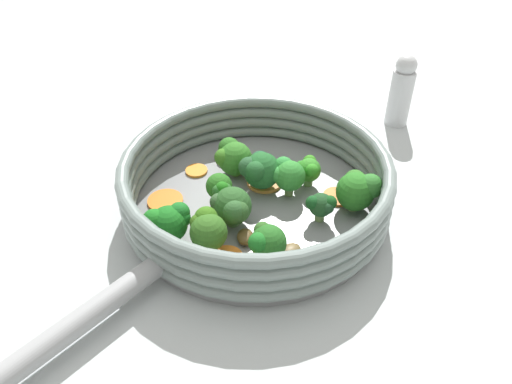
{
  "coord_description": "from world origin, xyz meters",
  "views": [
    {
      "loc": [
        0.03,
        0.47,
        0.41
      ],
      "look_at": [
        0.0,
        0.0,
        0.03
      ],
      "focal_mm": 35.0,
      "sensor_mm": 36.0,
      "label": 1
    }
  ],
  "objects_px": {
    "carrot_slice_5": "(196,171)",
    "broccoli_floret_1": "(321,205)",
    "mushroom_piece_1": "(225,157)",
    "broccoli_floret_7": "(233,157)",
    "broccoli_floret_3": "(266,242)",
    "carrot_slice_2": "(226,258)",
    "broccoli_floret_5": "(358,189)",
    "broccoli_floret_8": "(309,169)",
    "carrot_slice_8": "(265,182)",
    "broccoli_floret_0": "(232,207)",
    "carrot_slice_6": "(211,233)",
    "carrot_slice_7": "(243,272)",
    "salt_shaker": "(401,91)",
    "broccoli_floret_2": "(169,222)",
    "carrot_slice_3": "(282,273)",
    "mushroom_piece_0": "(245,237)",
    "carrot_slice_4": "(245,165)",
    "carrot_slice_0": "(165,201)",
    "broccoli_floret_9": "(287,174)",
    "carrot_slice_1": "(337,195)",
    "broccoli_floret_4": "(260,169)",
    "broccoli_floret_6": "(220,189)",
    "mushroom_piece_2": "(323,202)",
    "broccoli_floret_10": "(207,229)"
  },
  "relations": [
    {
      "from": "carrot_slice_5",
      "to": "broccoli_floret_1",
      "type": "distance_m",
      "value": 0.18
    },
    {
      "from": "mushroom_piece_1",
      "to": "broccoli_floret_7",
      "type": "bearing_deg",
      "value": 109.78
    },
    {
      "from": "broccoli_floret_3",
      "to": "carrot_slice_2",
      "type": "bearing_deg",
      "value": -10.25
    },
    {
      "from": "broccoli_floret_5",
      "to": "broccoli_floret_8",
      "type": "bearing_deg",
      "value": -45.33
    },
    {
      "from": "broccoli_floret_1",
      "to": "broccoli_floret_8",
      "type": "height_order",
      "value": "broccoli_floret_8"
    },
    {
      "from": "carrot_slice_5",
      "to": "carrot_slice_8",
      "type": "bearing_deg",
      "value": 160.62
    },
    {
      "from": "broccoli_floret_0",
      "to": "broccoli_floret_3",
      "type": "distance_m",
      "value": 0.07
    },
    {
      "from": "carrot_slice_6",
      "to": "broccoli_floret_8",
      "type": "xyz_separation_m",
      "value": [
        -0.13,
        -0.09,
        0.02
      ]
    },
    {
      "from": "carrot_slice_7",
      "to": "salt_shaker",
      "type": "xyz_separation_m",
      "value": [
        -0.26,
        -0.31,
        0.04
      ]
    },
    {
      "from": "broccoli_floret_3",
      "to": "broccoli_floret_2",
      "type": "bearing_deg",
      "value": -23.01
    },
    {
      "from": "broccoli_floret_0",
      "to": "broccoli_floret_5",
      "type": "bearing_deg",
      "value": -172.03
    },
    {
      "from": "broccoli_floret_8",
      "to": "broccoli_floret_0",
      "type": "bearing_deg",
      "value": 35.97
    },
    {
      "from": "carrot_slice_3",
      "to": "broccoli_floret_2",
      "type": "height_order",
      "value": "broccoli_floret_2"
    },
    {
      "from": "broccoli_floret_3",
      "to": "mushroom_piece_0",
      "type": "xyz_separation_m",
      "value": [
        0.02,
        -0.04,
        -0.03
      ]
    },
    {
      "from": "carrot_slice_4",
      "to": "broccoli_floret_0",
      "type": "bearing_deg",
      "value": 80.12
    },
    {
      "from": "carrot_slice_0",
      "to": "broccoli_floret_9",
      "type": "height_order",
      "value": "broccoli_floret_9"
    },
    {
      "from": "broccoli_floret_3",
      "to": "carrot_slice_1",
      "type": "bearing_deg",
      "value": -132.83
    },
    {
      "from": "carrot_slice_3",
      "to": "broccoli_floret_4",
      "type": "height_order",
      "value": "broccoli_floret_4"
    },
    {
      "from": "carrot_slice_5",
      "to": "broccoli_floret_3",
      "type": "xyz_separation_m",
      "value": [
        -0.08,
        0.17,
        0.03
      ]
    },
    {
      "from": "carrot_slice_3",
      "to": "mushroom_piece_1",
      "type": "distance_m",
      "value": 0.22
    },
    {
      "from": "carrot_slice_4",
      "to": "mushroom_piece_1",
      "type": "xyz_separation_m",
      "value": [
        0.03,
        -0.02,
        0.0
      ]
    },
    {
      "from": "broccoli_floret_6",
      "to": "carrot_slice_0",
      "type": "bearing_deg",
      "value": -9.87
    },
    {
      "from": "carrot_slice_7",
      "to": "broccoli_floret_5",
      "type": "xyz_separation_m",
      "value": [
        -0.14,
        -0.1,
        0.03
      ]
    },
    {
      "from": "carrot_slice_6",
      "to": "broccoli_floret_1",
      "type": "relative_size",
      "value": 0.86
    },
    {
      "from": "broccoli_floret_8",
      "to": "broccoli_floret_9",
      "type": "height_order",
      "value": "broccoli_floret_9"
    },
    {
      "from": "carrot_slice_0",
      "to": "broccoli_floret_7",
      "type": "xyz_separation_m",
      "value": [
        -0.09,
        -0.05,
        0.02
      ]
    },
    {
      "from": "carrot_slice_6",
      "to": "broccoli_floret_8",
      "type": "bearing_deg",
      "value": -145.72
    },
    {
      "from": "broccoli_floret_9",
      "to": "mushroom_piece_2",
      "type": "xyz_separation_m",
      "value": [
        -0.04,
        0.03,
        -0.02
      ]
    },
    {
      "from": "carrot_slice_7",
      "to": "carrot_slice_8",
      "type": "height_order",
      "value": "carrot_slice_7"
    },
    {
      "from": "carrot_slice_2",
      "to": "broccoli_floret_1",
      "type": "bearing_deg",
      "value": -153.22
    },
    {
      "from": "carrot_slice_5",
      "to": "salt_shaker",
      "type": "distance_m",
      "value": 0.34
    },
    {
      "from": "carrot_slice_1",
      "to": "carrot_slice_4",
      "type": "relative_size",
      "value": 1.03
    },
    {
      "from": "carrot_slice_6",
      "to": "broccoli_floret_7",
      "type": "distance_m",
      "value": 0.12
    },
    {
      "from": "mushroom_piece_1",
      "to": "mushroom_piece_2",
      "type": "distance_m",
      "value": 0.16
    },
    {
      "from": "carrot_slice_0",
      "to": "broccoli_floret_3",
      "type": "xyz_separation_m",
      "value": [
        -0.12,
        0.11,
        0.03
      ]
    },
    {
      "from": "carrot_slice_3",
      "to": "mushroom_piece_2",
      "type": "xyz_separation_m",
      "value": [
        -0.06,
        -0.11,
        0.0
      ]
    },
    {
      "from": "carrot_slice_0",
      "to": "mushroom_piece_0",
      "type": "xyz_separation_m",
      "value": [
        -0.1,
        0.08,
        0.0
      ]
    },
    {
      "from": "broccoli_floret_1",
      "to": "broccoli_floret_2",
      "type": "height_order",
      "value": "broccoli_floret_2"
    },
    {
      "from": "broccoli_floret_2",
      "to": "salt_shaker",
      "type": "xyz_separation_m",
      "value": [
        -0.34,
        -0.25,
        0.02
      ]
    },
    {
      "from": "broccoli_floret_10",
      "to": "mushroom_piece_0",
      "type": "bearing_deg",
      "value": -164.3
    },
    {
      "from": "mushroom_piece_0",
      "to": "broccoli_floret_10",
      "type": "bearing_deg",
      "value": 15.7
    },
    {
      "from": "broccoli_floret_2",
      "to": "broccoli_floret_8",
      "type": "height_order",
      "value": "broccoli_floret_2"
    },
    {
      "from": "carrot_slice_4",
      "to": "carrot_slice_6",
      "type": "bearing_deg",
      "value": 70.42
    },
    {
      "from": "mushroom_piece_1",
      "to": "broccoli_floret_6",
      "type": "bearing_deg",
      "value": 85.86
    },
    {
      "from": "broccoli_floret_7",
      "to": "broccoli_floret_9",
      "type": "distance_m",
      "value": 0.08
    },
    {
      "from": "broccoli_floret_5",
      "to": "salt_shaker",
      "type": "distance_m",
      "value": 0.24
    },
    {
      "from": "broccoli_floret_6",
      "to": "broccoli_floret_3",
      "type": "bearing_deg",
      "value": 115.16
    },
    {
      "from": "broccoli_floret_7",
      "to": "broccoli_floret_9",
      "type": "xyz_separation_m",
      "value": [
        -0.07,
        0.05,
        0.0
      ]
    },
    {
      "from": "carrot_slice_8",
      "to": "broccoli_floret_1",
      "type": "height_order",
      "value": "broccoli_floret_1"
    },
    {
      "from": "carrot_slice_5",
      "to": "broccoli_floret_3",
      "type": "bearing_deg",
      "value": 114.38
    }
  ]
}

